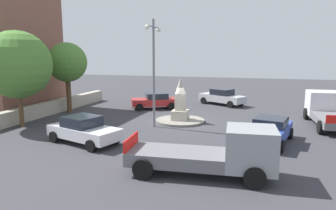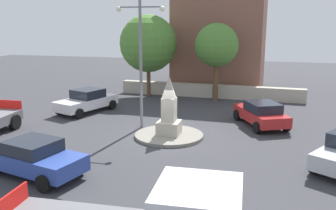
% 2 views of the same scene
% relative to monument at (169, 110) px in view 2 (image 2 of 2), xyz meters
% --- Properties ---
extents(ground_plane, '(80.00, 80.00, 0.00)m').
position_rel_monument_xyz_m(ground_plane, '(0.00, 0.00, -1.42)').
color(ground_plane, '#38383D').
extents(traffic_island, '(3.54, 3.54, 0.16)m').
position_rel_monument_xyz_m(traffic_island, '(0.00, 0.00, -1.34)').
color(traffic_island, gray).
rests_on(traffic_island, ground).
extents(monument, '(1.13, 1.13, 3.05)m').
position_rel_monument_xyz_m(monument, '(0.00, 0.00, 0.00)').
color(monument, '#B2AA99').
rests_on(monument, traffic_island).
extents(streetlamp, '(2.70, 0.28, 7.10)m').
position_rel_monument_xyz_m(streetlamp, '(-1.95, 1.35, 2.86)').
color(streetlamp, slate).
rests_on(streetlamp, ground).
extents(car_red_waiting, '(3.32, 4.34, 1.40)m').
position_rel_monument_xyz_m(car_red_waiting, '(4.54, 3.39, -0.69)').
color(car_red_waiting, '#B22323').
rests_on(car_red_waiting, ground).
extents(car_blue_parked_right, '(4.51, 2.77, 1.43)m').
position_rel_monument_xyz_m(car_blue_parked_right, '(-3.84, -6.05, -0.68)').
color(car_blue_parked_right, '#2D479E').
rests_on(car_blue_parked_right, ground).
extents(car_white_far_side, '(3.07, 4.63, 1.51)m').
position_rel_monument_xyz_m(car_white_far_side, '(-6.63, 3.92, -0.66)').
color(car_white_far_side, silver).
rests_on(car_white_far_side, ground).
extents(stone_boundary_wall, '(14.51, 1.29, 1.01)m').
position_rel_monument_xyz_m(stone_boundary_wall, '(0.44, 10.82, -0.91)').
color(stone_boundary_wall, '#B2AA99').
rests_on(stone_boundary_wall, ground).
extents(corner_building, '(7.76, 6.82, 10.15)m').
position_rel_monument_xyz_m(corner_building, '(0.64, 15.58, 3.66)').
color(corner_building, brown).
rests_on(corner_building, ground).
extents(tree_near_wall, '(3.22, 3.22, 5.76)m').
position_rel_monument_xyz_m(tree_near_wall, '(1.06, 9.79, 2.70)').
color(tree_near_wall, brown).
rests_on(tree_near_wall, ground).
extents(tree_mid_cluster, '(4.46, 4.46, 6.41)m').
position_rel_monument_xyz_m(tree_mid_cluster, '(-4.30, 10.01, 2.75)').
color(tree_mid_cluster, brown).
rests_on(tree_mid_cluster, ground).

